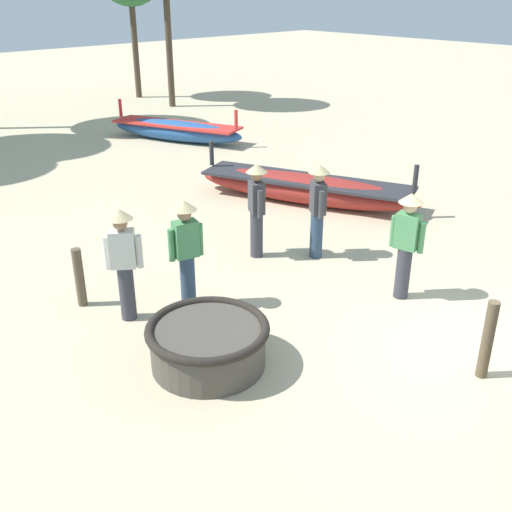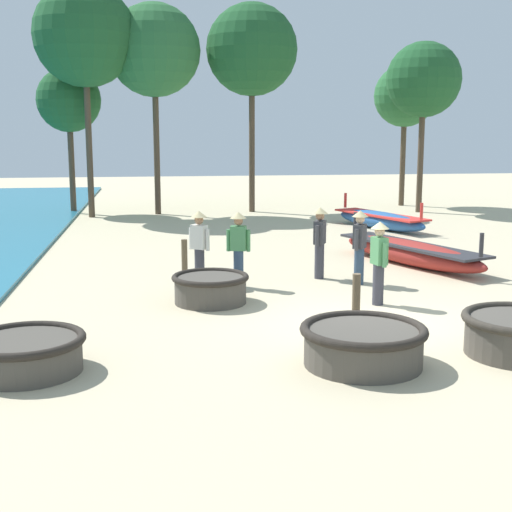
% 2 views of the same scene
% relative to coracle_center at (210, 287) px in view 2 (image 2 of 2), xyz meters
% --- Properties ---
extents(ground_plane, '(80.00, 80.00, 0.00)m').
position_rel_coracle_center_xyz_m(ground_plane, '(2.71, -2.13, -0.32)').
color(ground_plane, '#C6B793').
extents(coracle_center, '(1.55, 1.55, 0.58)m').
position_rel_coracle_center_xyz_m(coracle_center, '(0.00, 0.00, 0.00)').
color(coracle_center, '#4C473F').
rests_on(coracle_center, ground).
extents(coracle_front_left, '(1.89, 1.89, 0.61)m').
position_rel_coracle_center_xyz_m(coracle_front_left, '(1.95, -4.13, 0.02)').
color(coracle_front_left, '#4C473F').
rests_on(coracle_front_left, ground).
extents(coracle_front_right, '(1.73, 1.73, 0.55)m').
position_rel_coracle_center_xyz_m(coracle_front_right, '(-2.95, -3.76, -0.02)').
color(coracle_front_right, '#4C473F').
rests_on(coracle_front_right, ground).
extents(long_boat_blue_hull, '(2.51, 4.42, 1.09)m').
position_rel_coracle_center_xyz_m(long_boat_blue_hull, '(6.66, 9.81, 0.00)').
color(long_boat_blue_hull, '#285693').
rests_on(long_boat_blue_hull, ground).
extents(long_boat_red_hull, '(2.81, 5.03, 1.12)m').
position_rel_coracle_center_xyz_m(long_boat_red_hull, '(5.40, 3.34, 0.01)').
color(long_boat_red_hull, maroon).
rests_on(long_boat_red_hull, ground).
extents(fisherman_with_hat, '(0.36, 0.48, 1.67)m').
position_rel_coracle_center_xyz_m(fisherman_with_hat, '(2.69, 2.00, 0.64)').
color(fisherman_with_hat, '#383842').
rests_on(fisherman_with_hat, ground).
extents(fisherman_hauling, '(0.36, 0.52, 1.67)m').
position_rel_coracle_center_xyz_m(fisherman_hauling, '(3.29, -0.61, 0.64)').
color(fisherman_hauling, '#383842').
rests_on(fisherman_hauling, ground).
extents(fisherman_crouching, '(0.37, 0.45, 1.67)m').
position_rel_coracle_center_xyz_m(fisherman_crouching, '(3.44, 1.27, 0.64)').
color(fisherman_crouching, '#2D425B').
rests_on(fisherman_crouching, ground).
extents(fisherman_standing_left, '(0.44, 0.38, 1.67)m').
position_rel_coracle_center_xyz_m(fisherman_standing_left, '(-0.11, 1.68, 0.64)').
color(fisherman_standing_left, '#383842').
rests_on(fisherman_standing_left, ground).
extents(fisherman_by_coracle, '(0.52, 0.36, 1.67)m').
position_rel_coracle_center_xyz_m(fisherman_by_coracle, '(0.73, 1.37, 0.64)').
color(fisherman_by_coracle, '#2D425B').
rests_on(fisherman_by_coracle, ground).
extents(mooring_post_inland, '(0.14, 0.14, 1.04)m').
position_rel_coracle_center_xyz_m(mooring_post_inland, '(2.30, -2.47, 0.20)').
color(mooring_post_inland, brown).
rests_on(mooring_post_inland, ground).
extents(mooring_post_shoreline, '(0.14, 0.14, 0.91)m').
position_rel_coracle_center_xyz_m(mooring_post_shoreline, '(-0.42, 2.49, 0.14)').
color(mooring_post_shoreline, brown).
rests_on(mooring_post_shoreline, ground).
extents(tree_leftmost, '(3.69, 3.69, 8.41)m').
position_rel_coracle_center_xyz_m(tree_leftmost, '(2.92, 15.50, 6.23)').
color(tree_leftmost, '#4C3D2D').
rests_on(tree_leftmost, ground).
extents(tree_rightmost, '(2.56, 2.56, 5.84)m').
position_rel_coracle_center_xyz_m(tree_rightmost, '(-4.43, 16.00, 4.21)').
color(tree_rightmost, '#4C3D2D').
rests_on(tree_rightmost, ground).
extents(tree_right_mid, '(3.63, 3.63, 8.28)m').
position_rel_coracle_center_xyz_m(tree_right_mid, '(-0.98, 15.19, 6.12)').
color(tree_right_mid, '#4C3D2D').
rests_on(tree_right_mid, ground).
extents(tree_tall_back, '(3.03, 3.03, 6.89)m').
position_rel_coracle_center_xyz_m(tree_tall_back, '(9.77, 14.38, 5.04)').
color(tree_tall_back, '#4C3D2D').
rests_on(tree_tall_back, ground).
extents(tree_left_mid, '(3.88, 3.88, 8.84)m').
position_rel_coracle_center_xyz_m(tree_left_mid, '(-3.57, 14.54, 6.57)').
color(tree_left_mid, '#4C3D2D').
rests_on(tree_left_mid, ground).
extents(tree_center, '(2.73, 2.73, 6.21)m').
position_rel_coracle_center_xyz_m(tree_center, '(9.93, 16.97, 4.50)').
color(tree_center, '#4C3D2D').
rests_on(tree_center, ground).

